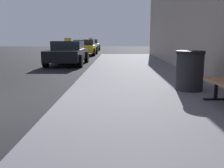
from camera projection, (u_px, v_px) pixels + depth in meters
name	position (u px, v px, depth m)	size (l,w,h in m)	color
sidewalk	(155.00, 106.00, 5.23)	(4.00, 32.00, 0.15)	#5B5B60
trash_bin	(190.00, 70.00, 6.40)	(0.69, 0.69, 0.97)	black
car_black	(68.00, 53.00, 14.01)	(1.92, 4.11, 1.43)	black
car_yellow	(84.00, 47.00, 21.92)	(2.04, 4.00, 1.27)	yellow
car_white	(91.00, 45.00, 28.74)	(1.94, 4.21, 1.43)	white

